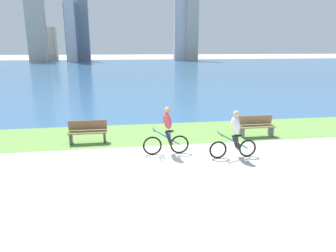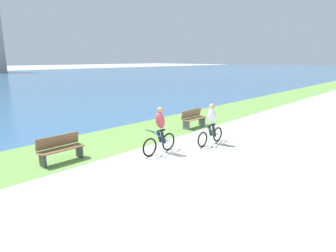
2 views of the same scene
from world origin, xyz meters
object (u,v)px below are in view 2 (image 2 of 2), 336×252
at_px(bench_near_path, 193,118).
at_px(cyclist_trailing, 211,124).
at_px(bench_far_along_path, 60,149).
at_px(cyclist_lead, 160,131).

bearing_deg(bench_near_path, cyclist_trailing, -128.67).
distance_m(cyclist_trailing, bench_near_path, 3.03).
bearing_deg(bench_near_path, bench_far_along_path, 178.49).
bearing_deg(cyclist_lead, cyclist_trailing, -17.64).
bearing_deg(bench_far_along_path, bench_near_path, -1.51).
xyz_separation_m(cyclist_lead, bench_far_along_path, (-2.90, 1.82, -0.39)).
height_order(cyclist_lead, cyclist_trailing, cyclist_lead).
distance_m(cyclist_lead, bench_far_along_path, 3.45).
bearing_deg(cyclist_trailing, cyclist_lead, 162.36).
height_order(cyclist_lead, bench_far_along_path, cyclist_lead).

